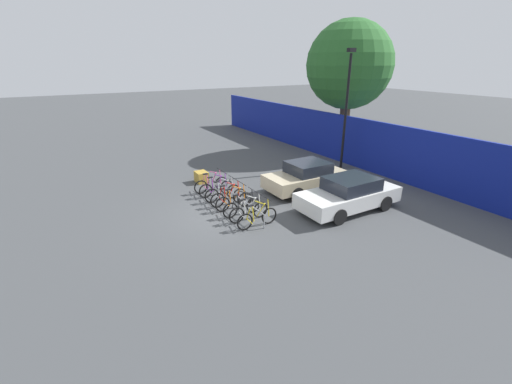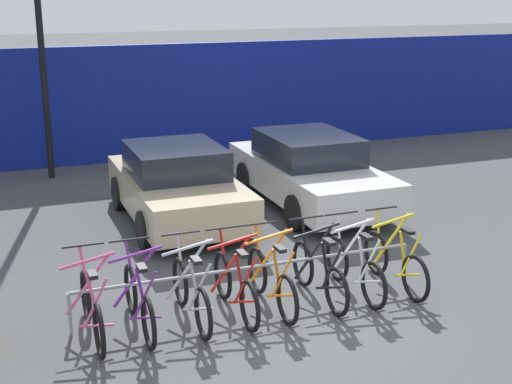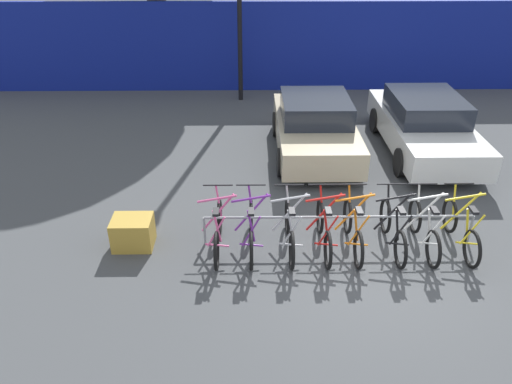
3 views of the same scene
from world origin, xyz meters
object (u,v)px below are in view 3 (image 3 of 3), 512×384
object	(u,v)px
bicycle_silver	(290,230)
bicycle_yellow	(461,229)
bike_rack	(339,219)
bicycle_pink	(218,231)
bicycle_red	(324,230)
bicycle_orange	(353,230)
cargo_crate	(133,232)
bicycle_black	(393,229)
car_white	(424,125)
bicycle_purple	(251,230)
car_beige	(315,127)
bicycle_white	(424,229)

from	to	relation	value
bicycle_silver	bicycle_yellow	distance (m)	3.00
bike_rack	bicycle_pink	world-z (taller)	bicycle_pink
bicycle_red	bicycle_orange	xyz separation A→B (m)	(0.51, 0.00, 0.00)
bicycle_red	cargo_crate	xyz separation A→B (m)	(-3.36, 0.12, -0.10)
bicycle_pink	bicycle_red	size ratio (longest dim) A/B	1.00
bike_rack	bicycle_orange	distance (m)	0.30
cargo_crate	bicycle_yellow	bearing A→B (deg)	-1.20
bicycle_orange	bicycle_black	bearing A→B (deg)	0.80
bicycle_red	bicycle_yellow	world-z (taller)	same
bicycle_silver	bicycle_black	bearing A→B (deg)	-2.39
bicycle_silver	bicycle_red	distance (m)	0.60
bicycle_orange	car_white	bearing A→B (deg)	59.69
car_white	cargo_crate	distance (m)	7.45
bicycle_pink	bicycle_purple	xyz separation A→B (m)	(0.58, 0.00, 0.00)
bicycle_purple	bicycle_silver	distance (m)	0.67
bicycle_orange	bicycle_silver	bearing A→B (deg)	-179.20
bicycle_black	bicycle_yellow	xyz separation A→B (m)	(1.19, 0.00, 0.00)
bicycle_red	bicycle_orange	size ratio (longest dim) A/B	1.00
bicycle_black	bicycle_pink	bearing A→B (deg)	-176.06
bike_rack	bicycle_purple	bearing A→B (deg)	-174.51
bike_rack	bicycle_black	size ratio (longest dim) A/B	2.80
bicycle_purple	bicycle_red	distance (m)	1.27
bicycle_silver	bicycle_yellow	world-z (taller)	same
bicycle_orange	cargo_crate	size ratio (longest dim) A/B	2.44
bicycle_purple	bicycle_yellow	distance (m)	3.67
bicycle_orange	car_white	world-z (taller)	car_white
bicycle_yellow	car_beige	world-z (taller)	car_beige
bicycle_black	bicycle_yellow	distance (m)	1.19
bicycle_black	cargo_crate	distance (m)	4.57
bike_rack	bicycle_red	world-z (taller)	bicycle_red
bicycle_silver	bicycle_orange	world-z (taller)	same
bicycle_red	bicycle_yellow	xyz separation A→B (m)	(2.40, 0.00, 0.00)
bicycle_pink	bicycle_red	distance (m)	1.85
bicycle_silver	cargo_crate	size ratio (longest dim) A/B	2.44
bicycle_orange	cargo_crate	distance (m)	3.87
bicycle_yellow	cargo_crate	distance (m)	5.76
bicycle_silver	cargo_crate	bearing A→B (deg)	175.11
bicycle_purple	car_beige	distance (m)	4.26
bicycle_purple	car_white	world-z (taller)	car_white
bike_rack	bicycle_red	xyz separation A→B (m)	(-0.28, -0.15, -0.12)
bicycle_silver	car_white	size ratio (longest dim) A/B	0.39
bike_rack	bicycle_yellow	distance (m)	2.13
bike_rack	bicycle_black	bearing A→B (deg)	-9.08
bicycle_silver	bicycle_white	world-z (taller)	same
bicycle_black	car_beige	size ratio (longest dim) A/B	0.43
bicycle_white	cargo_crate	xyz separation A→B (m)	(-5.11, 0.12, -0.10)
bike_rack	bicycle_yellow	xyz separation A→B (m)	(2.12, -0.15, -0.12)
bicycle_red	bicycle_black	xyz separation A→B (m)	(1.21, 0.00, 0.00)
bicycle_pink	bicycle_black	distance (m)	3.05
cargo_crate	bicycle_silver	bearing A→B (deg)	-2.50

